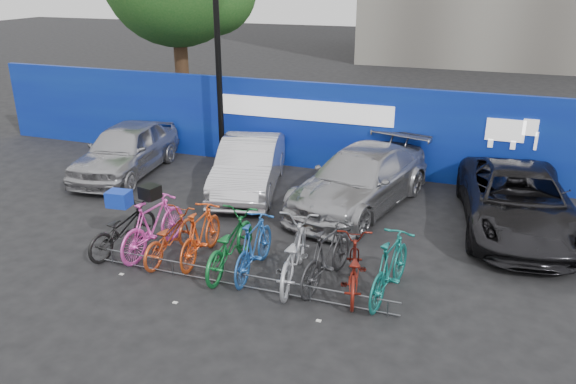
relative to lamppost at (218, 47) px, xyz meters
The scene contains 20 objects.
ground 7.08m from the lamppost, 59.35° to the right, with size 100.00×100.00×0.00m, color black.
hoarding 3.86m from the lamppost, 10.58° to the left, with size 22.00×0.18×2.40m.
lamppost is the anchor object (origin of this frame).
bike_rack 7.48m from the lamppost, 61.93° to the right, with size 5.60×0.03×0.30m.
car_0 3.67m from the lamppost, 143.26° to the right, with size 1.63×4.06×1.38m, color #A9A9AD.
car_1 3.43m from the lamppost, 46.64° to the right, with size 1.38×3.97×1.31m, color silver.
car_2 5.35m from the lamppost, 21.28° to the right, with size 1.88×4.62×1.34m, color #9C9CA0.
car_3 8.39m from the lamppost, 13.41° to the right, with size 2.17×4.70×1.31m, color black.
bike_0 6.15m from the lamppost, 84.90° to the right, with size 0.62×1.79×0.94m, color black.
bike_1 6.07m from the lamppost, 78.25° to the right, with size 0.54×1.90×1.14m, color #EF48BE.
bike_2 6.30m from the lamppost, 74.37° to the right, with size 0.60×1.71×0.90m, color #B4431C.
bike_3 6.32m from the lamppost, 68.24° to the right, with size 0.49×1.75×1.05m, color #E14A17.
bike_4 6.70m from the lamppost, 62.95° to the right, with size 0.69×1.98×1.04m, color #12672C.
bike_5 6.90m from the lamppost, 59.07° to the right, with size 0.51×1.80×1.08m, color #2053A2.
bike_6 7.28m from the lamppost, 53.65° to the right, with size 0.71×2.04×1.07m, color #A6A7AE.
bike_7 7.57m from the lamppost, 49.42° to the right, with size 0.53×1.86×1.12m, color #2A2A2D.
bike_8 7.96m from the lamppost, 46.95° to the right, with size 0.61×1.76×0.92m, color maroon.
bike_9 8.31m from the lamppost, 43.50° to the right, with size 0.52×1.86×1.12m, color #146C65.
cargo_crate 5.89m from the lamppost, 84.90° to the right, with size 0.43×0.33×0.31m, color #1130AD.
cargo_topcase 5.80m from the lamppost, 78.25° to the right, with size 0.34×0.30×0.25m, color black.
Camera 1 is at (3.65, -8.31, 5.12)m, focal length 35.00 mm.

